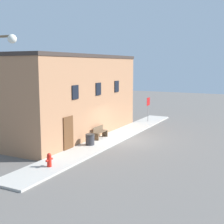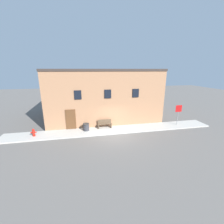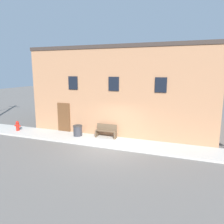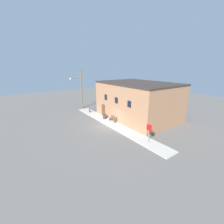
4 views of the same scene
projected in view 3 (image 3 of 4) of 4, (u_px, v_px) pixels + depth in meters
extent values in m
plane|color=#66605B|center=(108.00, 149.00, 12.80)|extent=(80.00, 80.00, 0.00)
cube|color=#BCB7AD|center=(114.00, 142.00, 13.73)|extent=(21.17, 2.05, 0.12)
cube|color=#A87551|center=(132.00, 89.00, 18.38)|extent=(12.88, 8.99, 5.91)
cube|color=#382D28|center=(133.00, 52.00, 17.80)|extent=(12.98, 9.09, 0.24)
cube|color=black|center=(73.00, 83.00, 15.12)|extent=(0.70, 0.08, 0.90)
cube|color=black|center=(114.00, 84.00, 14.09)|extent=(0.70, 0.08, 0.90)
cube|color=black|center=(161.00, 85.00, 13.06)|extent=(0.70, 0.08, 0.90)
cube|color=brown|center=(64.00, 118.00, 15.89)|extent=(1.00, 0.08, 2.20)
cylinder|color=red|center=(18.00, 127.00, 16.15)|extent=(0.24, 0.24, 0.56)
sphere|color=red|center=(17.00, 122.00, 16.08)|extent=(0.21, 0.21, 0.21)
cylinder|color=red|center=(16.00, 126.00, 16.20)|extent=(0.13, 0.11, 0.11)
cylinder|color=red|center=(20.00, 126.00, 16.07)|extent=(0.13, 0.11, 0.11)
cube|color=brown|center=(97.00, 133.00, 14.72)|extent=(0.08, 0.44, 0.46)
cube|color=brown|center=(115.00, 135.00, 14.26)|extent=(0.08, 0.44, 0.46)
cube|color=brown|center=(106.00, 131.00, 14.45)|extent=(1.42, 0.44, 0.04)
cube|color=brown|center=(107.00, 127.00, 14.59)|extent=(1.42, 0.04, 0.38)
cylinder|color=#333338|center=(78.00, 131.00, 14.87)|extent=(0.59, 0.59, 0.67)
cylinder|color=#2D2D2D|center=(78.00, 126.00, 14.80)|extent=(0.62, 0.62, 0.06)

